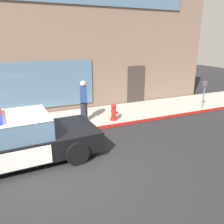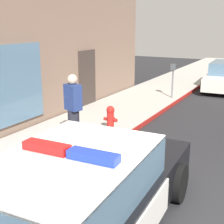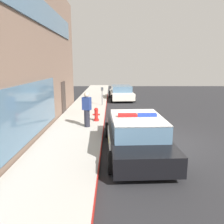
{
  "view_description": "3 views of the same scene",
  "coord_description": "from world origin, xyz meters",
  "px_view_note": "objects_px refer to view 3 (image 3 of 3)",
  "views": [
    {
      "loc": [
        -1.03,
        -5.36,
        3.4
      ],
      "look_at": [
        2.1,
        1.67,
        0.96
      ],
      "focal_mm": 36.53,
      "sensor_mm": 36.0,
      "label": 1
    },
    {
      "loc": [
        -4.56,
        -1.07,
        3.01
      ],
      "look_at": [
        0.69,
        1.78,
        1.36
      ],
      "focal_mm": 51.62,
      "sensor_mm": 36.0,
      "label": 2
    },
    {
      "loc": [
        -9.17,
        2.13,
        3.19
      ],
      "look_at": [
        1.86,
        2.1,
        0.83
      ],
      "focal_mm": 36.03,
      "sensor_mm": 36.0,
      "label": 3
    }
  ],
  "objects_px": {
    "police_cruiser": "(136,134)",
    "fire_hydrant": "(96,114)",
    "car_down_street": "(121,93)",
    "pedestrian_on_sidewalk": "(87,110)",
    "parking_meter": "(102,93)"
  },
  "relations": [
    {
      "from": "police_cruiser",
      "to": "fire_hydrant",
      "type": "relative_size",
      "value": 7.05
    },
    {
      "from": "fire_hydrant",
      "to": "car_down_street",
      "type": "xyz_separation_m",
      "value": [
        8.4,
        -1.74,
        0.13
      ]
    },
    {
      "from": "police_cruiser",
      "to": "pedestrian_on_sidewalk",
      "type": "distance_m",
      "value": 3.6
    },
    {
      "from": "pedestrian_on_sidewalk",
      "to": "car_down_street",
      "type": "bearing_deg",
      "value": -173.33
    },
    {
      "from": "police_cruiser",
      "to": "fire_hydrant",
      "type": "height_order",
      "value": "police_cruiser"
    },
    {
      "from": "car_down_street",
      "to": "police_cruiser",
      "type": "bearing_deg",
      "value": 176.62
    },
    {
      "from": "parking_meter",
      "to": "pedestrian_on_sidewalk",
      "type": "bearing_deg",
      "value": 175.16
    },
    {
      "from": "car_down_street",
      "to": "pedestrian_on_sidewalk",
      "type": "distance_m",
      "value": 9.82
    },
    {
      "from": "parking_meter",
      "to": "fire_hydrant",
      "type": "bearing_deg",
      "value": 178.45
    },
    {
      "from": "fire_hydrant",
      "to": "parking_meter",
      "type": "xyz_separation_m",
      "value": [
        4.83,
        -0.13,
        0.58
      ]
    },
    {
      "from": "car_down_street",
      "to": "parking_meter",
      "type": "height_order",
      "value": "parking_meter"
    },
    {
      "from": "fire_hydrant",
      "to": "pedestrian_on_sidewalk",
      "type": "height_order",
      "value": "pedestrian_on_sidewalk"
    },
    {
      "from": "car_down_street",
      "to": "pedestrian_on_sidewalk",
      "type": "bearing_deg",
      "value": 164.24
    },
    {
      "from": "police_cruiser",
      "to": "pedestrian_on_sidewalk",
      "type": "xyz_separation_m",
      "value": [
        2.91,
        2.1,
        0.33
      ]
    },
    {
      "from": "car_down_street",
      "to": "parking_meter",
      "type": "xyz_separation_m",
      "value": [
        -3.57,
        1.61,
        0.45
      ]
    }
  ]
}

